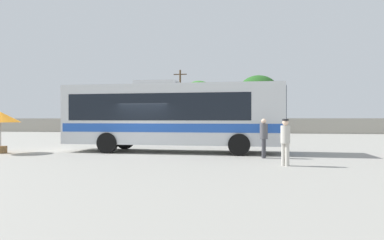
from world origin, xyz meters
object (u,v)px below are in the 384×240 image
Objects in this scene: attendant_by_bus_door at (264,136)px; parked_car_rightmost_maroon at (249,127)px; coach_bus_silver_blue at (170,114)px; utility_pole_near at (180,99)px; parked_car_second_maroon at (139,127)px; roadside_tree_midleft at (165,101)px; roadside_tree_left at (89,99)px; parked_car_third_grey at (197,127)px; roadside_tree_right at (258,93)px; parked_car_leftmost_red at (90,127)px; roadside_tree_midright at (199,95)px; passenger_waiting_on_apron at (285,139)px; vendor_umbrella_secondary_orange at (1,118)px.

attendant_by_bus_door is 22.28m from parked_car_rightmost_maroon.
coach_bus_silver_blue is 6.50× the size of attendant_by_bus_door.
attendant_by_bus_door is 0.21× the size of utility_pole_near.
parked_car_second_maroon is 11.40m from roadside_tree_midleft.
attendant_by_bus_door is 0.26× the size of roadside_tree_left.
parked_car_third_grey is at bearing 94.08° from coach_bus_silver_blue.
roadside_tree_right is (7.19, 10.72, 4.63)m from parked_car_third_grey.
utility_pole_near is at bearing 40.38° from parked_car_leftmost_red.
roadside_tree_midright reaches higher than roadside_tree_left.
parked_car_leftmost_red is at bearing 128.46° from passenger_waiting_on_apron.
passenger_waiting_on_apron reaches higher than parked_car_second_maroon.
coach_bus_silver_blue is at bearing -67.89° from parked_car_second_maroon.
parked_car_third_grey is at bearing 1.60° from parked_car_leftmost_red.
parked_car_third_grey is at bearing -123.86° from roadside_tree_right.
roadside_tree_midright is 8.40m from roadside_tree_right.
parked_car_rightmost_maroon is at bearing -1.18° from parked_car_third_grey.
coach_bus_silver_blue is 21.82m from parked_car_second_maroon.
utility_pole_near is 11.12m from roadside_tree_right.
attendant_by_bus_door is at bearing -72.32° from utility_pole_near.
utility_pole_near is 1.38× the size of roadside_tree_midleft.
vendor_umbrella_secondary_orange reaches higher than attendant_by_bus_door.
parked_car_third_grey is 0.53× the size of roadside_tree_right.
parked_car_second_maroon is 0.68× the size of roadside_tree_left.
roadside_tree_left is (-13.94, 1.52, 0.22)m from utility_pole_near.
roadside_tree_midleft is at bearing 172.06° from roadside_tree_midright.
utility_pole_near is at bearing 66.39° from parked_car_second_maroon.
parked_car_third_grey is 1.00× the size of parked_car_rightmost_maroon.
parked_car_third_grey reaches higher than parked_car_second_maroon.
coach_bus_silver_blue reaches higher than parked_car_leftmost_red.
parked_car_leftmost_red is 12.64m from parked_car_third_grey.
attendant_by_bus_door is at bearing -74.70° from parked_car_third_grey.
vendor_umbrella_secondary_orange reaches higher than parked_car_leftmost_red.
roadside_tree_midleft is at bearing 88.97° from vendor_umbrella_secondary_orange.
attendant_by_bus_door is 0.84× the size of vendor_umbrella_secondary_orange.
parked_car_leftmost_red is at bearing -120.10° from roadside_tree_midleft.
vendor_umbrella_secondary_orange is 0.45× the size of parked_car_leftmost_red.
coach_bus_silver_blue is 1.34× the size of utility_pole_near.
attendant_by_bus_door is at bearing -59.93° from parked_car_second_maroon.
parked_car_rightmost_maroon is (-1.02, 24.67, -0.19)m from passenger_waiting_on_apron.
attendant_by_bus_door is 2.48m from passenger_waiting_on_apron.
roadside_tree_left reaches higher than roadside_tree_midleft.
parked_car_rightmost_maroon is at bearing -97.57° from roadside_tree_right.
roadside_tree_right is (13.45, 0.06, 1.07)m from roadside_tree_midleft.
parked_car_leftmost_red reaches higher than parked_car_third_grey.
roadside_tree_midleft is (-12.01, 10.78, 3.54)m from parked_car_rightmost_maroon.
utility_pole_near is 1.17× the size of roadside_tree_midright.
roadside_tree_left is 0.94× the size of roadside_tree_midright.
parked_car_second_maroon is at bearing -178.68° from parked_car_third_grey.
coach_bus_silver_blue is 6.54× the size of passenger_waiting_on_apron.
utility_pole_near is at bearing 140.23° from parked_car_rightmost_maroon.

